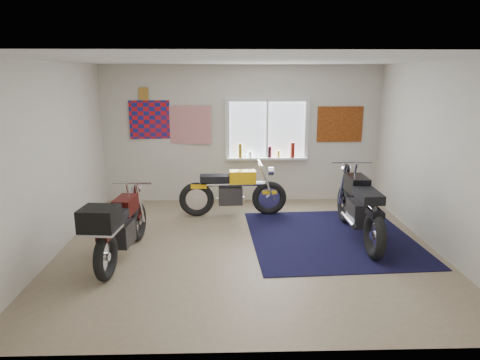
{
  "coord_description": "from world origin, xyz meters",
  "views": [
    {
      "loc": [
        -0.28,
        -5.97,
        2.51
      ],
      "look_at": [
        -0.1,
        0.4,
        0.93
      ],
      "focal_mm": 32.0,
      "sensor_mm": 36.0,
      "label": 1
    }
  ],
  "objects_px": {
    "navy_rug": "(331,237)",
    "maroon_tourer": "(118,227)",
    "black_chrome_bike": "(359,208)",
    "yellow_triumph": "(233,192)"
  },
  "relations": [
    {
      "from": "navy_rug",
      "to": "maroon_tourer",
      "type": "distance_m",
      "value": 3.25
    },
    {
      "from": "black_chrome_bike",
      "to": "yellow_triumph",
      "type": "bearing_deg",
      "value": 58.42
    },
    {
      "from": "yellow_triumph",
      "to": "navy_rug",
      "type": "bearing_deg",
      "value": -39.48
    },
    {
      "from": "black_chrome_bike",
      "to": "maroon_tourer",
      "type": "distance_m",
      "value": 3.6
    },
    {
      "from": "black_chrome_bike",
      "to": "maroon_tourer",
      "type": "xyz_separation_m",
      "value": [
        -3.51,
        -0.78,
        0.02
      ]
    },
    {
      "from": "navy_rug",
      "to": "yellow_triumph",
      "type": "xyz_separation_m",
      "value": [
        -1.54,
        1.17,
        0.43
      ]
    },
    {
      "from": "navy_rug",
      "to": "black_chrome_bike",
      "type": "height_order",
      "value": "black_chrome_bike"
    },
    {
      "from": "yellow_triumph",
      "to": "black_chrome_bike",
      "type": "bearing_deg",
      "value": -33.98
    },
    {
      "from": "navy_rug",
      "to": "yellow_triumph",
      "type": "relative_size",
      "value": 1.32
    },
    {
      "from": "yellow_triumph",
      "to": "maroon_tourer",
      "type": "bearing_deg",
      "value": -130.58
    }
  ]
}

